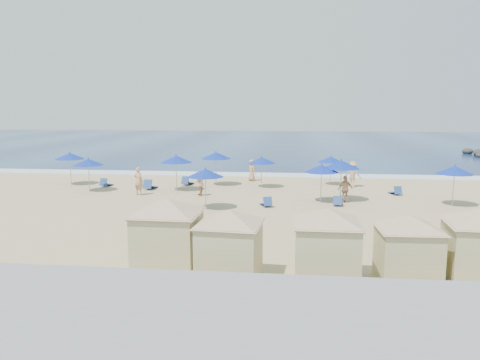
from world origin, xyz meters
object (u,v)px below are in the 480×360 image
(trash_bin, at_px, (390,238))
(beachgoer_2, at_px, (345,189))
(umbrella_2, at_px, (176,159))
(umbrella_3, at_px, (216,155))
(cabana_3, at_px, (408,241))
(beachgoer_3, at_px, (353,174))
(cabana_1, at_px, (229,236))
(umbrella_0, at_px, (70,156))
(umbrella_8, at_px, (341,165))
(beachgoer_1, at_px, (199,184))
(cabana_0, at_px, (168,226))
(cabana_2, at_px, (327,236))
(umbrella_6, at_px, (322,169))
(umbrella_5, at_px, (262,160))
(beachgoer_4, at_px, (252,170))
(umbrella_4, at_px, (206,173))
(umbrella_9, at_px, (455,170))
(beachgoer_0, at_px, (139,181))
(umbrella_1, at_px, (88,162))
(umbrella_7, at_px, (331,159))

(trash_bin, height_order, beachgoer_2, beachgoer_2)
(umbrella_2, height_order, umbrella_3, umbrella_3)
(cabana_3, distance_m, beachgoer_3, 19.50)
(cabana_1, distance_m, umbrella_0, 23.72)
(umbrella_8, bearing_deg, umbrella_3, 149.81)
(beachgoer_1, bearing_deg, cabana_3, 10.97)
(cabana_0, xyz_separation_m, umbrella_8, (7.35, 13.85, 0.62))
(cabana_2, bearing_deg, umbrella_6, 87.40)
(trash_bin, bearing_deg, beachgoer_1, 134.07)
(umbrella_5, bearing_deg, beachgoer_4, 107.68)
(cabana_3, bearing_deg, trash_bin, 85.72)
(umbrella_4, xyz_separation_m, umbrella_9, (14.46, 2.52, 0.05))
(cabana_0, height_order, beachgoer_3, cabana_0)
(cabana_3, relative_size, umbrella_9, 1.64)
(umbrella_4, bearing_deg, beachgoer_0, 143.76)
(trash_bin, height_order, umbrella_3, umbrella_3)
(beachgoer_1, relative_size, beachgoer_4, 0.96)
(cabana_1, bearing_deg, umbrella_1, 127.05)
(trash_bin, xyz_separation_m, cabana_2, (-2.96, -4.50, 1.22))
(cabana_0, xyz_separation_m, umbrella_4, (-0.61, 10.51, 0.43))
(cabana_0, height_order, beachgoer_4, cabana_0)
(umbrella_1, bearing_deg, beachgoer_1, -6.35)
(umbrella_3, xyz_separation_m, beachgoer_0, (-4.49, -4.57, -1.31))
(umbrella_0, bearing_deg, umbrella_3, 4.98)
(cabana_3, bearing_deg, beachgoer_0, 133.82)
(cabana_0, height_order, beachgoer_2, cabana_0)
(umbrella_3, height_order, umbrella_6, umbrella_3)
(umbrella_3, bearing_deg, umbrella_4, -84.70)
(umbrella_2, height_order, beachgoer_4, umbrella_2)
(beachgoer_4, bearing_deg, beachgoer_2, -178.31)
(cabana_1, bearing_deg, umbrella_3, 100.62)
(umbrella_6, height_order, umbrella_7, umbrella_6)
(cabana_1, bearing_deg, beachgoer_2, 69.13)
(beachgoer_0, bearing_deg, umbrella_8, -162.46)
(umbrella_0, distance_m, umbrella_4, 13.98)
(cabana_0, xyz_separation_m, beachgoer_0, (-5.88, 14.37, -0.73))
(trash_bin, bearing_deg, umbrella_9, 58.59)
(umbrella_6, xyz_separation_m, beachgoer_3, (2.66, 6.02, -1.15))
(beachgoer_1, bearing_deg, beachgoer_3, 91.27)
(cabana_1, xyz_separation_m, umbrella_4, (-2.89, 11.13, 0.56))
(umbrella_3, xyz_separation_m, beachgoer_1, (-0.42, -4.45, -1.43))
(beachgoer_2, bearing_deg, trash_bin, 72.95)
(umbrella_5, bearing_deg, umbrella_0, -178.76)
(umbrella_2, xyz_separation_m, umbrella_8, (11.15, -2.50, 0.06))
(cabana_0, bearing_deg, umbrella_1, 122.52)
(cabana_1, height_order, umbrella_7, cabana_1)
(cabana_0, bearing_deg, cabana_2, -4.76)
(umbrella_7, bearing_deg, trash_bin, -85.52)
(trash_bin, distance_m, umbrella_7, 16.11)
(umbrella_5, relative_size, umbrella_9, 0.94)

